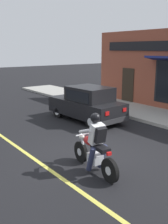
# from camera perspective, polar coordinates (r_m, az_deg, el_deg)

# --- Properties ---
(ground_plane) EXTENTS (80.00, 80.00, 0.00)m
(ground_plane) POSITION_cam_1_polar(r_m,az_deg,el_deg) (8.39, 2.86, -8.87)
(ground_plane) COLOR black
(sidewalk_curb) EXTENTS (2.60, 22.00, 0.14)m
(sidewalk_curb) POSITION_cam_1_polar(r_m,az_deg,el_deg) (13.90, 11.14, 0.30)
(sidewalk_curb) COLOR #9E9B93
(sidewalk_curb) RESTS_ON ground
(lane_stripe) EXTENTS (0.12, 19.80, 0.01)m
(lane_stripe) POSITION_cam_1_polar(r_m,az_deg,el_deg) (9.99, -16.61, -5.68)
(lane_stripe) COLOR #D1C64C
(lane_stripe) RESTS_ON ground
(motorcycle_with_rider) EXTENTS (0.62, 2.02, 1.62)m
(motorcycle_with_rider) POSITION_cam_1_polar(r_m,az_deg,el_deg) (6.94, 2.37, -7.76)
(motorcycle_with_rider) COLOR black
(motorcycle_with_rider) RESTS_ON ground
(car_hatchback) EXTENTS (1.81, 3.85, 1.57)m
(car_hatchback) POSITION_cam_1_polar(r_m,az_deg,el_deg) (11.88, 0.66, 1.76)
(car_hatchback) COLOR black
(car_hatchback) RESTS_ON ground
(fire_hydrant) EXTENTS (0.36, 0.24, 0.88)m
(fire_hydrant) POSITION_cam_1_polar(r_m,az_deg,el_deg) (16.03, 1.32, 4.14)
(fire_hydrant) COLOR red
(fire_hydrant) RESTS_ON sidewalk_curb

